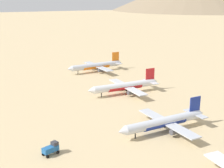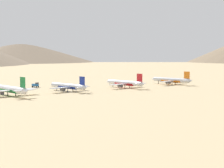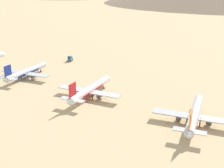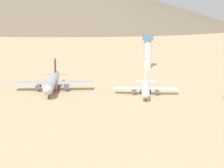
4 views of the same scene
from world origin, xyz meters
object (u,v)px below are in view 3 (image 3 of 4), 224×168
object	(u,v)px
parked_jet_0	(195,115)
service_truck	(70,58)
parked_jet_1	(90,90)
parked_jet_2	(26,72)

from	to	relation	value
parked_jet_0	service_truck	size ratio (longest dim) A/B	7.02
service_truck	parked_jet_1	bearing A→B (deg)	-135.94
parked_jet_0	parked_jet_1	distance (m)	50.82
parked_jet_1	service_truck	bearing A→B (deg)	44.06
parked_jet_2	parked_jet_1	bearing A→B (deg)	-98.92
parked_jet_2	service_truck	world-z (taller)	parked_jet_2
parked_jet_1	parked_jet_2	bearing A→B (deg)	81.08
parked_jet_0	service_truck	bearing A→B (deg)	61.32
parked_jet_2	service_truck	distance (m)	42.67
parked_jet_1	service_truck	distance (m)	69.85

